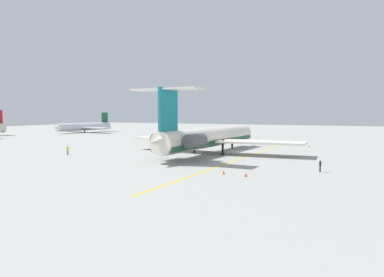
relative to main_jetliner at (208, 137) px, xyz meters
name	(u,v)px	position (x,y,z in m)	size (l,w,h in m)	color
ground	(239,152)	(5.77, -4.25, -3.15)	(322.25, 322.25, 0.00)	#9E9E99
main_jetliner	(208,137)	(0.00, 0.00, 0.00)	(39.70, 35.22, 11.56)	silver
airliner_mid_right	(83,127)	(46.41, 72.60, -0.86)	(26.09, 25.90, 7.80)	silver
ground_crew_near_nose	(68,149)	(-12.66, 22.72, -2.08)	(0.27, 0.40, 1.70)	black
ground_crew_near_tail	(320,164)	(-12.88, -21.23, -2.10)	(0.33, 0.32, 1.67)	black
safety_cone_nose	(309,146)	(21.31, -15.51, -2.88)	(0.40, 0.40, 0.55)	#EA590F
safety_cone_wingtip	(224,172)	(-19.99, -10.45, -2.88)	(0.40, 0.40, 0.55)	#EA590F
safety_cone_tail	(246,175)	(-20.39, -13.45, -2.88)	(0.40, 0.40, 0.55)	#EA590F
taxiway_centreline	(250,155)	(1.11, -7.82, -3.15)	(72.22, 0.36, 0.01)	gold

